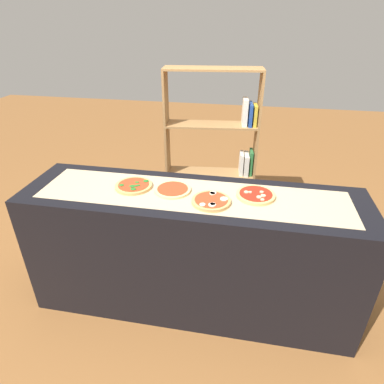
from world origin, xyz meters
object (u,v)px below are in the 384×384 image
(pizza_mushroom_3, at_px, (256,195))
(pizza_mozzarella_2, at_px, (211,201))
(pizza_plain_1, at_px, (173,190))
(pizza_spinach_0, at_px, (134,186))
(bookshelf, at_px, (221,154))

(pizza_mushroom_3, bearing_deg, pizza_mozzarella_2, -154.63)
(pizza_plain_1, xyz_separation_m, pizza_mushroom_3, (0.53, 0.02, 0.00))
(pizza_spinach_0, xyz_separation_m, pizza_mushroom_3, (0.79, 0.02, 0.00))
(pizza_spinach_0, relative_size, pizza_plain_1, 1.03)
(pizza_plain_1, xyz_separation_m, pizza_mozzarella_2, (0.26, -0.10, 0.00))
(pizza_plain_1, distance_m, pizza_mozzarella_2, 0.28)
(pizza_mozzarella_2, height_order, bookshelf, bookshelf)
(pizza_mozzarella_2, bearing_deg, pizza_plain_1, 158.74)
(pizza_plain_1, bearing_deg, pizza_mushroom_3, 2.39)
(pizza_spinach_0, bearing_deg, pizza_mozzarella_2, -11.22)
(pizza_mozzarella_2, xyz_separation_m, bookshelf, (-0.07, 1.28, -0.22))
(pizza_spinach_0, height_order, bookshelf, bookshelf)
(pizza_plain_1, bearing_deg, bookshelf, 80.50)
(pizza_mozzarella_2, distance_m, pizza_mushroom_3, 0.29)
(pizza_mozzarella_2, height_order, pizza_mushroom_3, same)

